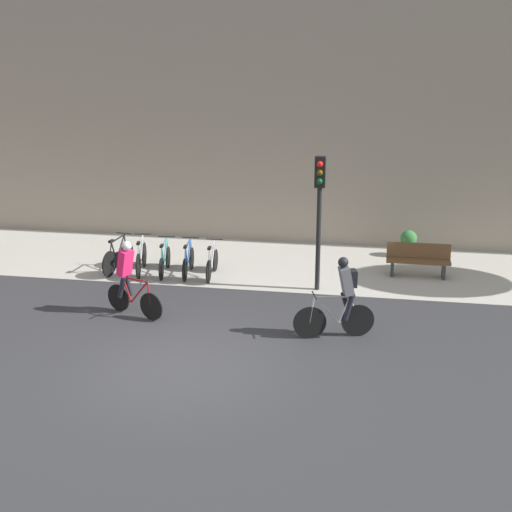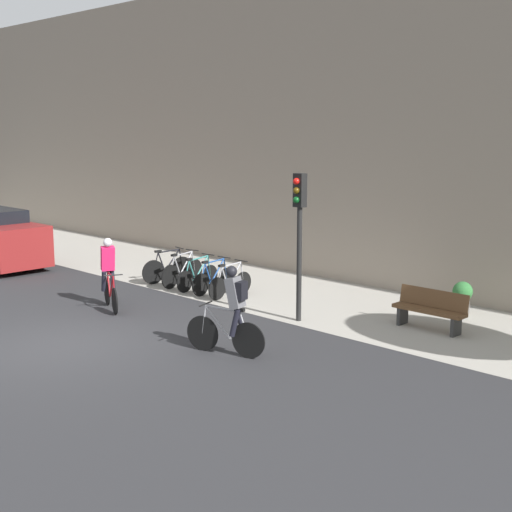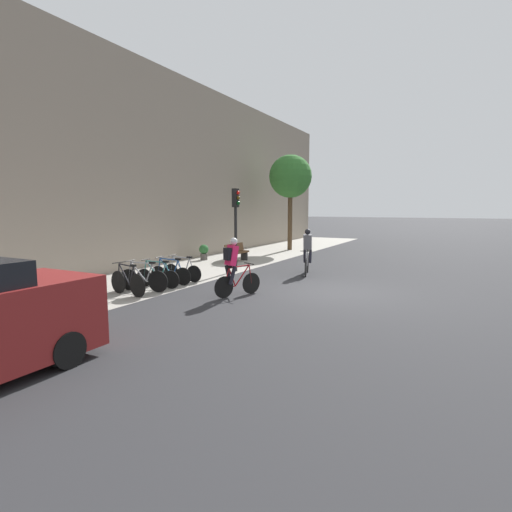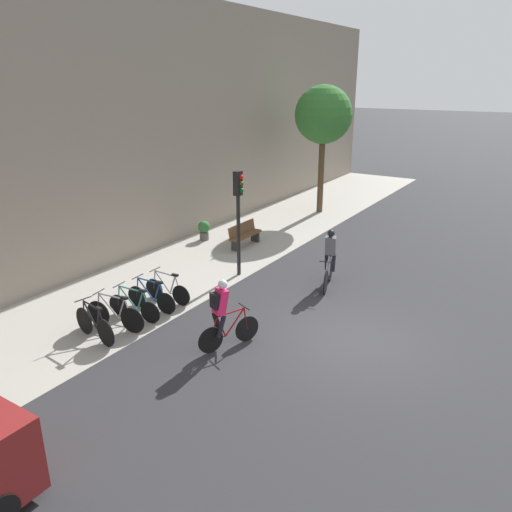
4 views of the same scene
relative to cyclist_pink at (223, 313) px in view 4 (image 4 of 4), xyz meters
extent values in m
plane|color=#2B2B2D|center=(1.93, -2.47, -0.95)|extent=(200.00, 200.00, 0.00)
cube|color=#A39E93|center=(1.93, 4.28, -0.94)|extent=(44.00, 4.50, 0.01)
cube|color=gray|center=(1.93, 6.83, 3.56)|extent=(44.00, 0.60, 9.01)
cylinder|color=black|center=(0.62, -0.27, -0.62)|extent=(0.61, 0.29, 0.65)
cylinder|color=black|center=(-0.31, 0.14, -0.62)|extent=(0.61, 0.29, 0.65)
cylinder|color=maroon|center=(0.30, -0.13, -0.34)|extent=(0.53, 0.26, 0.62)
cylinder|color=maroon|center=(-0.04, 0.02, -0.35)|extent=(0.25, 0.14, 0.58)
cylinder|color=maroon|center=(0.20, -0.09, -0.06)|extent=(0.70, 0.34, 0.07)
cylinder|color=maroon|center=(-0.13, 0.05, -0.63)|extent=(0.39, 0.19, 0.05)
cylinder|color=maroon|center=(-0.23, 0.10, -0.35)|extent=(0.21, 0.11, 0.56)
cylinder|color=maroon|center=(0.58, -0.25, -0.33)|extent=(0.12, 0.08, 0.58)
cylinder|color=black|center=(0.54, -0.24, 0.00)|extent=(0.21, 0.43, 0.03)
cube|color=black|center=(-0.14, 0.06, -0.03)|extent=(0.22, 0.15, 0.06)
cube|color=#EA1E56|center=(-0.05, 0.02, 0.30)|extent=(0.42, 0.42, 0.63)
sphere|color=silver|center=(0.02, -0.01, 0.71)|extent=(0.29, 0.29, 0.22)
cylinder|color=black|center=(-0.14, -0.06, -0.28)|extent=(0.30, 0.21, 0.56)
cylinder|color=black|center=(-0.05, 0.14, -0.28)|extent=(0.26, 0.20, 0.56)
cube|color=black|center=(-0.18, 0.08, 0.35)|extent=(0.23, 0.29, 0.36)
cylinder|color=black|center=(4.27, -0.68, -0.59)|extent=(0.70, 0.24, 0.72)
cylinder|color=black|center=(5.27, -0.38, -0.59)|extent=(0.70, 0.24, 0.72)
cylinder|color=#99999E|center=(4.61, -0.58, -0.31)|extent=(0.56, 0.20, 0.62)
cylinder|color=#99999E|center=(4.98, -0.47, -0.32)|extent=(0.27, 0.11, 0.58)
cylinder|color=#99999E|center=(4.72, -0.55, -0.02)|extent=(0.76, 0.26, 0.07)
cylinder|color=#99999E|center=(5.07, -0.44, -0.60)|extent=(0.41, 0.15, 0.05)
cylinder|color=#99999E|center=(5.18, -0.41, -0.31)|extent=(0.22, 0.09, 0.56)
cylinder|color=#99999E|center=(4.31, -0.67, -0.30)|extent=(0.12, 0.07, 0.59)
cylinder|color=black|center=(4.35, -0.66, 0.03)|extent=(0.16, 0.45, 0.03)
cube|color=black|center=(5.09, -0.44, 0.00)|extent=(0.21, 0.13, 0.06)
cube|color=#5B5B60|center=(5.00, -0.47, 0.33)|extent=(0.40, 0.40, 0.63)
sphere|color=black|center=(4.92, -0.49, 0.74)|extent=(0.27, 0.27, 0.22)
cylinder|color=black|center=(5.01, -0.35, -0.24)|extent=(0.29, 0.18, 0.56)
cylinder|color=black|center=(5.07, -0.56, -0.24)|extent=(0.26, 0.17, 0.56)
cube|color=black|center=(5.13, -0.43, 0.38)|extent=(0.21, 0.29, 0.36)
cylinder|color=black|center=(-1.27, 3.39, -0.59)|extent=(0.15, 0.70, 0.70)
cylinder|color=black|center=(-1.42, 2.45, -0.59)|extent=(0.15, 0.70, 0.70)
cylinder|color=black|center=(-1.32, 3.07, -0.31)|extent=(0.12, 0.53, 0.62)
cylinder|color=black|center=(-1.37, 2.72, -0.33)|extent=(0.08, 0.25, 0.58)
cylinder|color=black|center=(-1.33, 2.96, -0.03)|extent=(0.15, 0.70, 0.07)
cylinder|color=black|center=(-1.39, 2.63, -0.60)|extent=(0.09, 0.38, 0.05)
cylinder|color=black|center=(-1.40, 2.53, -0.32)|extent=(0.06, 0.20, 0.56)
cylinder|color=black|center=(-1.27, 3.35, -0.30)|extent=(0.05, 0.12, 0.58)
cylinder|color=black|center=(-1.28, 3.31, 0.03)|extent=(0.46, 0.10, 0.03)
cube|color=black|center=(-1.39, 2.62, 0.00)|extent=(0.11, 0.21, 0.06)
cylinder|color=black|center=(-0.77, 3.44, -0.60)|extent=(0.15, 0.68, 0.69)
cylinder|color=black|center=(-0.59, 2.39, -0.60)|extent=(0.15, 0.68, 0.69)
cylinder|color=#99999E|center=(-0.71, 3.08, -0.32)|extent=(0.14, 0.58, 0.62)
cylinder|color=#99999E|center=(-0.64, 2.70, -0.33)|extent=(0.09, 0.27, 0.58)
cylinder|color=#99999E|center=(-0.69, 2.97, -0.04)|extent=(0.18, 0.78, 0.07)
cylinder|color=#99999E|center=(-0.63, 2.60, -0.61)|extent=(0.11, 0.43, 0.05)
cylinder|color=#99999E|center=(-0.60, 2.49, -0.33)|extent=(0.07, 0.22, 0.56)
cylinder|color=#99999E|center=(-0.77, 3.40, -0.31)|extent=(0.06, 0.13, 0.59)
cylinder|color=black|center=(-0.76, 3.36, 0.02)|extent=(0.46, 0.11, 0.03)
cube|color=black|center=(-0.62, 2.58, -0.01)|extent=(0.11, 0.21, 0.06)
cylinder|color=black|center=(-0.09, 3.44, -0.64)|extent=(0.11, 0.60, 0.61)
cylinder|color=black|center=(0.04, 2.39, -0.64)|extent=(0.11, 0.60, 0.61)
cylinder|color=teal|center=(-0.04, 3.08, -0.36)|extent=(0.11, 0.58, 0.62)
cylinder|color=teal|center=(0.00, 2.70, -0.38)|extent=(0.07, 0.27, 0.58)
cylinder|color=teal|center=(-0.03, 2.97, -0.08)|extent=(0.13, 0.78, 0.07)
cylinder|color=teal|center=(0.02, 2.60, -0.65)|extent=(0.08, 0.42, 0.05)
cylinder|color=teal|center=(0.03, 2.49, -0.37)|extent=(0.06, 0.22, 0.56)
cylinder|color=teal|center=(-0.08, 3.40, -0.35)|extent=(0.05, 0.12, 0.59)
cylinder|color=black|center=(-0.08, 3.35, -0.02)|extent=(0.46, 0.08, 0.03)
cube|color=black|center=(0.02, 2.58, -0.05)|extent=(0.10, 0.21, 0.06)
cylinder|color=black|center=(0.59, 3.42, -0.64)|extent=(0.08, 0.62, 0.62)
cylinder|color=black|center=(0.68, 2.41, -0.64)|extent=(0.08, 0.62, 0.62)
cylinder|color=#1E478C|center=(0.62, 3.08, -0.35)|extent=(0.09, 0.56, 0.62)
cylinder|color=#1E478C|center=(0.65, 2.70, -0.37)|extent=(0.06, 0.26, 0.58)
cylinder|color=#1E478C|center=(0.63, 2.97, -0.07)|extent=(0.10, 0.75, 0.07)
cylinder|color=#1E478C|center=(0.66, 2.61, -0.64)|extent=(0.06, 0.41, 0.05)
cylinder|color=#1E478C|center=(0.67, 2.50, -0.36)|extent=(0.05, 0.22, 0.56)
cylinder|color=#1E478C|center=(0.60, 3.38, -0.35)|extent=(0.05, 0.12, 0.58)
cylinder|color=black|center=(0.60, 3.34, -0.02)|extent=(0.46, 0.07, 0.03)
cube|color=black|center=(0.66, 2.59, -0.05)|extent=(0.10, 0.21, 0.06)
cylinder|color=black|center=(1.27, 3.41, -0.64)|extent=(0.06, 0.61, 0.61)
cylinder|color=black|center=(1.31, 2.42, -0.64)|extent=(0.06, 0.61, 0.61)
cylinder|color=#99999E|center=(1.29, 3.07, -0.36)|extent=(0.06, 0.54, 0.62)
cylinder|color=#99999E|center=(1.30, 2.71, -0.38)|extent=(0.05, 0.26, 0.58)
cylinder|color=#99999E|center=(1.29, 2.97, -0.08)|extent=(0.07, 0.73, 0.07)
cylinder|color=#99999E|center=(1.31, 2.62, -0.65)|extent=(0.05, 0.40, 0.05)
cylinder|color=#99999E|center=(1.31, 2.51, -0.37)|extent=(0.04, 0.21, 0.56)
cylinder|color=#99999E|center=(1.27, 3.37, -0.35)|extent=(0.04, 0.12, 0.58)
cylinder|color=black|center=(1.27, 3.33, -0.02)|extent=(0.46, 0.05, 0.03)
cube|color=black|center=(1.31, 2.60, -0.05)|extent=(0.09, 0.20, 0.06)
cylinder|color=black|center=(4.16, 2.38, 0.76)|extent=(0.12, 0.12, 3.42)
cube|color=black|center=(4.16, 2.38, 2.09)|extent=(0.26, 0.20, 0.76)
sphere|color=red|center=(4.16, 2.25, 2.30)|extent=(0.15, 0.15, 0.15)
sphere|color=#4C380A|center=(4.16, 2.25, 2.09)|extent=(0.15, 0.15, 0.15)
sphere|color=#0C4719|center=(4.16, 2.25, 1.88)|extent=(0.15, 0.15, 0.15)
cube|color=brown|center=(6.72, 3.81, -0.50)|extent=(1.68, 0.40, 0.08)
cube|color=brown|center=(6.72, 3.99, -0.26)|extent=(1.68, 0.12, 0.40)
cube|color=#2D2D2D|center=(6.05, 3.81, -0.72)|extent=(0.08, 0.36, 0.45)
cube|color=#2D2D2D|center=(7.40, 3.81, -0.72)|extent=(0.08, 0.36, 0.45)
cylinder|color=#4C3823|center=(13.08, 3.72, 0.90)|extent=(0.28, 0.28, 3.70)
sphere|color=#33702D|center=(13.08, 3.72, 3.61)|extent=(2.63, 2.63, 2.63)
cylinder|color=#56514C|center=(6.53, 5.67, -0.79)|extent=(0.36, 0.36, 0.32)
sphere|color=#2D6B33|center=(6.53, 5.67, -0.41)|extent=(0.48, 0.48, 0.48)
camera|label=1|loc=(5.51, -14.71, 5.33)|focal=50.00mm
camera|label=2|loc=(14.67, -9.77, 3.45)|focal=50.00mm
camera|label=3|loc=(-10.02, -6.04, 1.70)|focal=28.00mm
camera|label=4|loc=(-8.45, -6.28, 5.14)|focal=35.00mm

